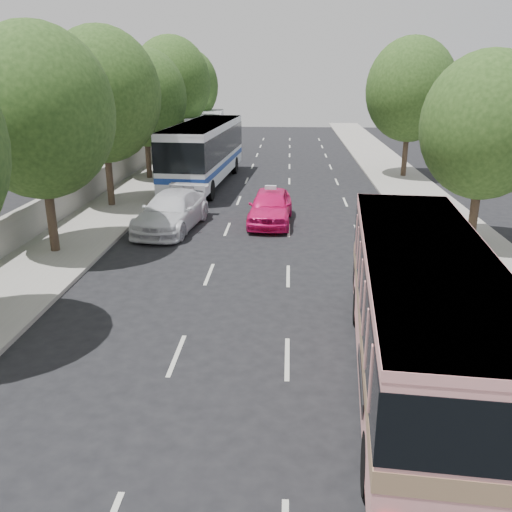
# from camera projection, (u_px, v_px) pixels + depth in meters

# --- Properties ---
(ground) EXTENTS (120.00, 120.00, 0.00)m
(ground) POSITION_uv_depth(u_px,v_px,m) (254.00, 324.00, 15.98)
(ground) COLOR black
(ground) RESTS_ON ground
(sidewalk_left) EXTENTS (4.00, 90.00, 0.15)m
(sidewalk_left) POSITION_uv_depth(u_px,v_px,m) (144.00, 184.00, 35.34)
(sidewalk_left) COLOR #9E998E
(sidewalk_left) RESTS_ON ground
(sidewalk_right) EXTENTS (4.00, 90.00, 0.12)m
(sidewalk_right) POSITION_uv_depth(u_px,v_px,m) (407.00, 188.00, 34.37)
(sidewalk_right) COLOR #9E998E
(sidewalk_right) RESTS_ON ground
(low_wall) EXTENTS (0.30, 90.00, 1.50)m
(low_wall) POSITION_uv_depth(u_px,v_px,m) (116.00, 171.00, 35.17)
(low_wall) COLOR #9E998E
(low_wall) RESTS_ON sidewalk_left
(tree_left_b) EXTENTS (5.70, 5.70, 8.88)m
(tree_left_b) POSITION_uv_depth(u_px,v_px,m) (39.00, 106.00, 20.20)
(tree_left_b) COLOR #38281E
(tree_left_b) RESTS_ON ground
(tree_left_c) EXTENTS (6.00, 6.00, 9.35)m
(tree_left_c) POSITION_uv_depth(u_px,v_px,m) (103.00, 91.00, 27.67)
(tree_left_c) COLOR #38281E
(tree_left_c) RESTS_ON ground
(tree_left_d) EXTENTS (5.52, 5.52, 8.60)m
(tree_left_d) POSITION_uv_depth(u_px,v_px,m) (145.00, 94.00, 35.38)
(tree_left_d) COLOR #38281E
(tree_left_d) RESTS_ON ground
(tree_left_e) EXTENTS (6.30, 6.30, 9.82)m
(tree_left_e) POSITION_uv_depth(u_px,v_px,m) (172.00, 80.00, 42.67)
(tree_left_e) COLOR #38281E
(tree_left_e) RESTS_ON ground
(tree_left_f) EXTENTS (5.88, 5.88, 9.16)m
(tree_left_f) POSITION_uv_depth(u_px,v_px,m) (188.00, 83.00, 50.38)
(tree_left_f) COLOR #38281E
(tree_left_f) RESTS_ON ground
(tree_right_near) EXTENTS (5.10, 5.10, 7.95)m
(tree_right_near) POSITION_uv_depth(u_px,v_px,m) (489.00, 121.00, 21.30)
(tree_right_near) COLOR #38281E
(tree_right_near) RESTS_ON ground
(tree_right_far) EXTENTS (6.00, 6.00, 9.35)m
(tree_right_far) POSITION_uv_depth(u_px,v_px,m) (412.00, 86.00, 36.10)
(tree_right_far) COLOR #38281E
(tree_right_far) RESTS_ON ground
(pink_bus) EXTENTS (3.65, 10.94, 3.43)m
(pink_bus) POSITION_uv_depth(u_px,v_px,m) (422.00, 302.00, 12.18)
(pink_bus) COLOR #FDA5A3
(pink_bus) RESTS_ON ground
(pink_taxi) EXTENTS (2.19, 5.04, 1.69)m
(pink_taxi) POSITION_uv_depth(u_px,v_px,m) (270.00, 206.00, 26.30)
(pink_taxi) COLOR #ED146C
(pink_taxi) RESTS_ON ground
(white_pickup) EXTENTS (3.13, 6.13, 1.70)m
(white_pickup) POSITION_uv_depth(u_px,v_px,m) (172.00, 211.00, 25.35)
(white_pickup) COLOR silver
(white_pickup) RESTS_ON ground
(tour_coach_front) EXTENTS (3.67, 13.37, 3.96)m
(tour_coach_front) POSITION_uv_depth(u_px,v_px,m) (205.00, 148.00, 34.93)
(tour_coach_front) COLOR white
(tour_coach_front) RESTS_ON ground
(tour_coach_rear) EXTENTS (3.61, 12.24, 3.61)m
(tour_coach_rear) POSITION_uv_depth(u_px,v_px,m) (207.00, 130.00, 47.25)
(tour_coach_rear) COLOR white
(tour_coach_rear) RESTS_ON ground
(taxi_roof_sign) EXTENTS (0.56, 0.20, 0.18)m
(taxi_roof_sign) POSITION_uv_depth(u_px,v_px,m) (271.00, 187.00, 25.99)
(taxi_roof_sign) COLOR silver
(taxi_roof_sign) RESTS_ON pink_taxi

